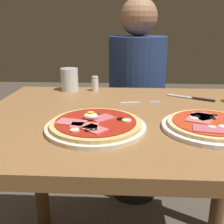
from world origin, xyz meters
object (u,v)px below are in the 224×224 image
pizza_across_left (210,126)px  salt_shaker (95,84)px  knife (194,98)px  pizza_foreground (96,125)px  dining_table (132,150)px  diner_person (136,110)px  fork (137,103)px  water_glass_near (70,81)px

pizza_across_left → salt_shaker: bearing=130.4°
knife → salt_shaker: bearing=164.7°
pizza_foreground → salt_shaker: (-0.05, 0.46, 0.02)m
dining_table → diner_person: diner_person is taller
pizza_across_left → knife: 0.34m
fork → knife: (0.23, 0.08, 0.00)m
dining_table → water_glass_near: water_glass_near is taller
water_glass_near → salt_shaker: size_ratio=1.50×
water_glass_near → knife: (0.53, -0.12, -0.04)m
pizza_foreground → salt_shaker: 0.46m
pizza_across_left → salt_shaker: size_ratio=4.09×
dining_table → pizza_across_left: bearing=-29.4°
pizza_foreground → water_glass_near: size_ratio=2.90×
dining_table → pizza_foreground: 0.23m
salt_shaker → diner_person: bearing=58.8°
pizza_foreground → diner_person: (0.15, 0.79, -0.21)m
pizza_across_left → diner_person: 0.83m
water_glass_near → diner_person: 0.51m
pizza_foreground → diner_person: size_ratio=0.25×
pizza_foreground → water_glass_near: (-0.17, 0.47, 0.03)m
pizza_foreground → fork: size_ratio=1.85×
water_glass_near → pizza_foreground: bearing=-70.0°
water_glass_near → salt_shaker: (0.12, -0.00, -0.01)m
water_glass_near → fork: size_ratio=0.64×
pizza_across_left → salt_shaker: (-0.38, 0.45, 0.02)m
knife → diner_person: bearing=115.6°
knife → diner_person: size_ratio=0.15×
pizza_across_left → water_glass_near: 0.67m
salt_shaker → pizza_foreground: bearing=-83.4°
pizza_foreground → pizza_across_left: size_ratio=1.07×
fork → salt_shaker: (-0.18, 0.19, 0.03)m
dining_table → knife: 0.36m
water_glass_near → diner_person: size_ratio=0.09×
salt_shaker → fork: bearing=-46.3°
dining_table → pizza_across_left: 0.29m
diner_person → knife: bearing=115.6°
pizza_across_left → fork: size_ratio=1.74×
knife → pizza_across_left: bearing=-95.6°
water_glass_near → salt_shaker: bearing=-1.8°
pizza_foreground → knife: (0.36, 0.35, -0.01)m
pizza_foreground → knife: bearing=43.9°
dining_table → pizza_foreground: pizza_foreground is taller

